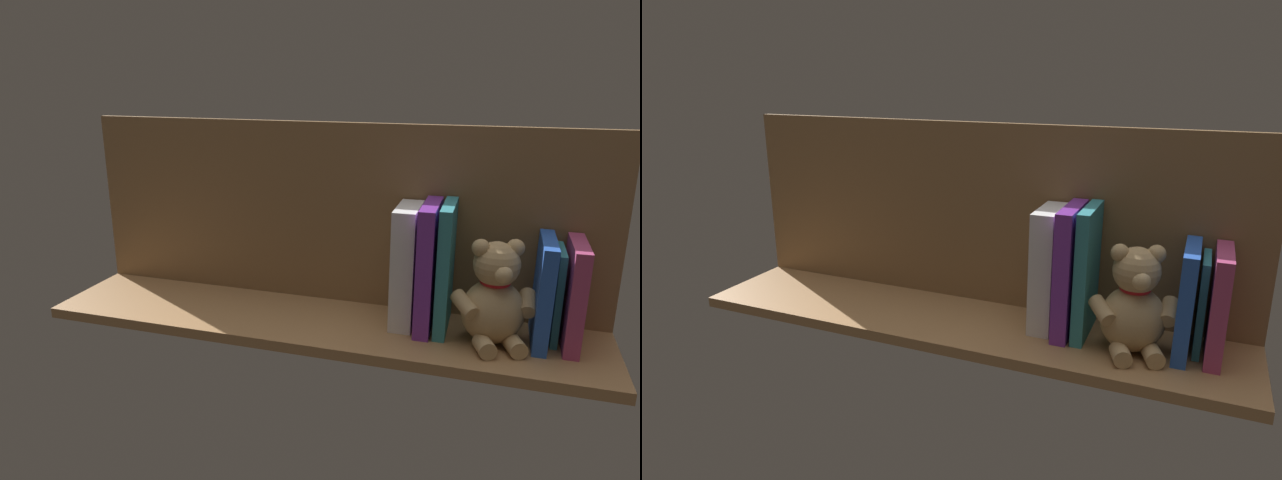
% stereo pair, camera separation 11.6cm
% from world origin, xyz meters
% --- Properties ---
extents(ground_plane, '(1.16, 0.27, 0.02)m').
position_xyz_m(ground_plane, '(0.00, 0.00, -0.01)').
color(ground_plane, '#A87A4C').
extents(shelf_back_panel, '(1.16, 0.02, 0.40)m').
position_xyz_m(shelf_back_panel, '(0.00, -0.11, 0.20)').
color(shelf_back_panel, olive).
rests_on(shelf_back_panel, ground_plane).
extents(book_0, '(0.03, 0.14, 0.20)m').
position_xyz_m(book_0, '(-0.49, -0.03, 0.10)').
color(book_0, '#B23F72').
rests_on(book_0, ground_plane).
extents(book_1, '(0.01, 0.11, 0.18)m').
position_xyz_m(book_1, '(-0.46, -0.04, 0.09)').
color(book_1, teal).
rests_on(book_1, ground_plane).
extents(book_2, '(0.03, 0.15, 0.20)m').
position_xyz_m(book_2, '(-0.43, -0.02, 0.10)').
color(book_2, blue).
rests_on(book_2, ground_plane).
extents(teddy_bear, '(0.16, 0.16, 0.21)m').
position_xyz_m(teddy_bear, '(-0.35, 0.01, 0.09)').
color(teddy_bear, tan).
rests_on(teddy_bear, ground_plane).
extents(book_3, '(0.02, 0.14, 0.26)m').
position_xyz_m(book_3, '(-0.25, -0.03, 0.13)').
color(book_3, teal).
rests_on(book_3, ground_plane).
extents(book_4, '(0.03, 0.15, 0.26)m').
position_xyz_m(book_4, '(-0.22, -0.02, 0.13)').
color(book_4, purple).
rests_on(book_4, ground_plane).
extents(dictionary_thick_white, '(0.05, 0.13, 0.25)m').
position_xyz_m(dictionary_thick_white, '(-0.17, -0.03, 0.12)').
color(dictionary_thick_white, white).
rests_on(dictionary_thick_white, ground_plane).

